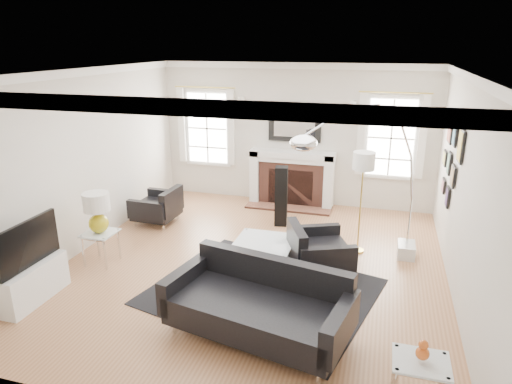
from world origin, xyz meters
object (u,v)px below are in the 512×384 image
(fireplace, at_px, (292,179))
(armchair_left, at_px, (159,207))
(sofa, at_px, (260,305))
(coffee_table, at_px, (264,244))
(arc_floor_lamp, at_px, (362,181))
(gourd_lamp, at_px, (97,210))
(armchair_right, at_px, (316,251))

(fireplace, xyz_separation_m, armchair_left, (-2.12, -1.65, -0.24))
(sofa, height_order, coffee_table, sofa)
(coffee_table, bearing_deg, sofa, -76.66)
(arc_floor_lamp, bearing_deg, gourd_lamp, -166.71)
(armchair_left, xyz_separation_m, arc_floor_lamp, (3.59, -0.82, 1.03))
(armchair_left, height_order, armchair_right, armchair_right)
(armchair_right, bearing_deg, fireplace, 108.64)
(gourd_lamp, xyz_separation_m, arc_floor_lamp, (3.68, 0.87, 0.49))
(sofa, bearing_deg, gourd_lamp, 159.26)
(armchair_left, height_order, coffee_table, armchair_left)
(armchair_left, distance_m, gourd_lamp, 1.77)
(armchair_right, distance_m, coffee_table, 0.78)
(gourd_lamp, relative_size, arc_floor_lamp, 0.25)
(gourd_lamp, bearing_deg, coffee_table, 14.03)
(fireplace, xyz_separation_m, sofa, (0.54, -4.37, -0.18))
(arc_floor_lamp, bearing_deg, armchair_left, 167.17)
(coffee_table, xyz_separation_m, arc_floor_lamp, (1.32, 0.28, 0.99))
(fireplace, bearing_deg, gourd_lamp, -123.41)
(sofa, height_order, armchair_left, sofa)
(armchair_left, bearing_deg, arc_floor_lamp, -12.83)
(sofa, xyz_separation_m, coffee_table, (-0.39, 1.63, -0.02))
(armchair_left, bearing_deg, armchair_right, -20.17)
(fireplace, distance_m, arc_floor_lamp, 2.98)
(armchair_left, xyz_separation_m, gourd_lamp, (-0.08, -1.69, 0.54))
(armchair_left, relative_size, gourd_lamp, 1.37)
(armchair_right, bearing_deg, gourd_lamp, -169.77)
(sofa, distance_m, armchair_right, 1.65)
(sofa, bearing_deg, arc_floor_lamp, 63.90)
(armchair_right, bearing_deg, arc_floor_lamp, 29.21)
(fireplace, bearing_deg, coffee_table, -86.75)
(arc_floor_lamp, bearing_deg, fireplace, 120.89)
(armchair_left, distance_m, arc_floor_lamp, 3.83)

